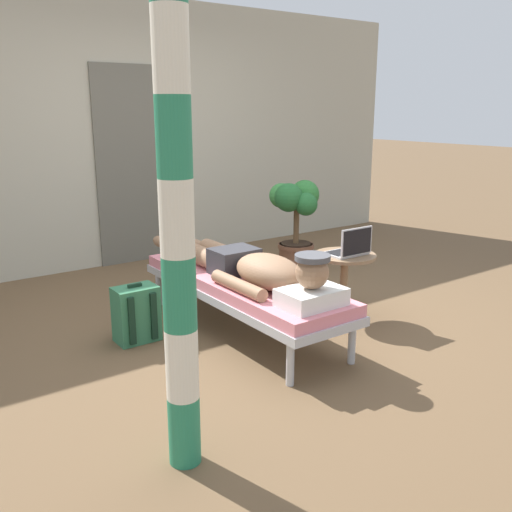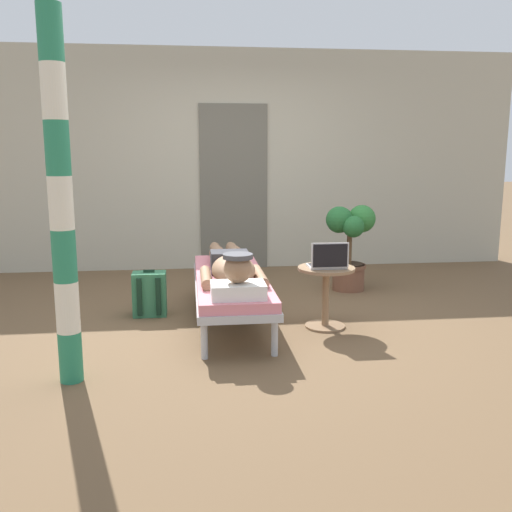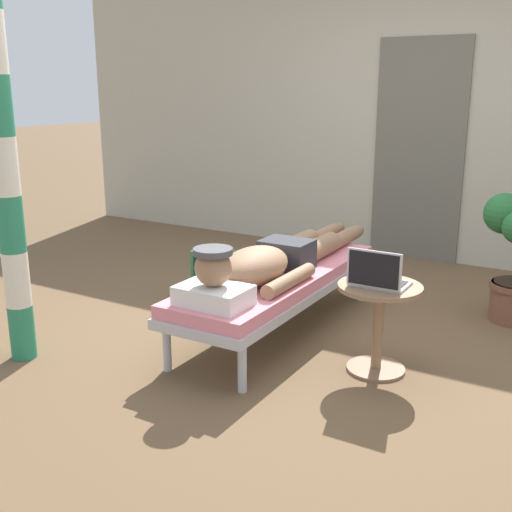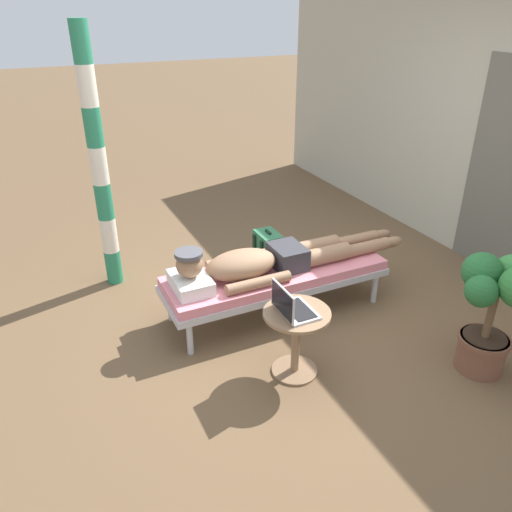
% 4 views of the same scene
% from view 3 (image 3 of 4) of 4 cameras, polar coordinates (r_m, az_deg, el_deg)
% --- Properties ---
extents(ground_plane, '(40.00, 40.00, 0.00)m').
position_cam_3_polar(ground_plane, '(4.29, 5.49, -6.84)').
color(ground_plane, brown).
extents(house_wall_back, '(7.60, 0.20, 2.70)m').
position_cam_3_polar(house_wall_back, '(6.22, 13.18, 12.46)').
color(house_wall_back, '#B2AD99').
rests_on(house_wall_back, ground).
extents(house_door_panel, '(0.84, 0.03, 2.04)m').
position_cam_3_polar(house_door_panel, '(6.08, 14.61, 9.19)').
color(house_door_panel, '#625F54').
rests_on(house_door_panel, ground).
extents(lounge_chair, '(0.61, 1.95, 0.42)m').
position_cam_3_polar(lounge_chair, '(4.17, 2.07, -2.39)').
color(lounge_chair, '#B7B7BC').
rests_on(lounge_chair, ground).
extents(person_reclining, '(0.53, 2.17, 0.33)m').
position_cam_3_polar(person_reclining, '(4.05, 1.48, -0.37)').
color(person_reclining, white).
rests_on(person_reclining, lounge_chair).
extents(side_table, '(0.48, 0.48, 0.52)m').
position_cam_3_polar(side_table, '(3.66, 11.11, -5.10)').
color(side_table, '#8C6B4C').
rests_on(side_table, ground).
extents(laptop, '(0.31, 0.24, 0.23)m').
position_cam_3_polar(laptop, '(3.54, 11.01, -1.92)').
color(laptop, silver).
rests_on(laptop, side_table).
extents(backpack, '(0.30, 0.26, 0.42)m').
position_cam_3_polar(backpack, '(4.82, -3.80, -1.86)').
color(backpack, '#33724C').
rests_on(backpack, ground).
extents(porch_post, '(0.15, 0.15, 2.34)m').
position_cam_3_polar(porch_post, '(3.84, -21.91, 7.58)').
color(porch_post, '#267F59').
rests_on(porch_post, ground).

